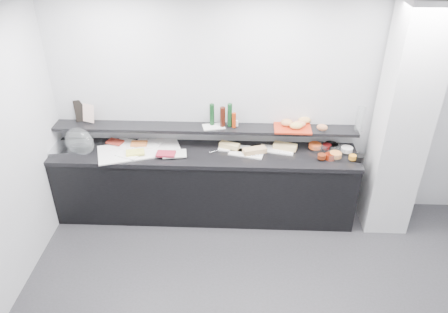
{
  "coord_description": "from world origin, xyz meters",
  "views": [
    {
      "loc": [
        -0.27,
        -2.72,
        3.51
      ],
      "look_at": [
        -0.45,
        1.45,
        1.0
      ],
      "focal_mm": 35.0,
      "sensor_mm": 36.0,
      "label": 1
    }
  ],
  "objects_px": {
    "framed_print": "(84,110)",
    "condiment_tray": "(214,127)",
    "sandwich_plate_mid": "(246,153)",
    "carafe": "(360,119)",
    "cloche_base": "(71,148)",
    "bread_tray": "(292,128)"
  },
  "relations": [
    {
      "from": "bread_tray",
      "to": "carafe",
      "type": "relative_size",
      "value": 1.43
    },
    {
      "from": "cloche_base",
      "to": "carafe",
      "type": "distance_m",
      "value": 3.41
    },
    {
      "from": "cloche_base",
      "to": "condiment_tray",
      "type": "distance_m",
      "value": 1.73
    },
    {
      "from": "sandwich_plate_mid",
      "to": "condiment_tray",
      "type": "xyz_separation_m",
      "value": [
        -0.39,
        0.19,
        0.25
      ]
    },
    {
      "from": "condiment_tray",
      "to": "bread_tray",
      "type": "relative_size",
      "value": 0.59
    },
    {
      "from": "cloche_base",
      "to": "sandwich_plate_mid",
      "type": "distance_m",
      "value": 2.09
    },
    {
      "from": "framed_print",
      "to": "condiment_tray",
      "type": "relative_size",
      "value": 1.02
    },
    {
      "from": "framed_print",
      "to": "cloche_base",
      "type": "bearing_deg",
      "value": -137.16
    },
    {
      "from": "framed_print",
      "to": "bread_tray",
      "type": "relative_size",
      "value": 0.6
    },
    {
      "from": "sandwich_plate_mid",
      "to": "framed_print",
      "type": "relative_size",
      "value": 1.54
    },
    {
      "from": "condiment_tray",
      "to": "bread_tray",
      "type": "xyz_separation_m",
      "value": [
        0.93,
        -0.0,
        0.0
      ]
    },
    {
      "from": "cloche_base",
      "to": "bread_tray",
      "type": "height_order",
      "value": "bread_tray"
    },
    {
      "from": "sandwich_plate_mid",
      "to": "carafe",
      "type": "bearing_deg",
      "value": 20.89
    },
    {
      "from": "sandwich_plate_mid",
      "to": "bread_tray",
      "type": "xyz_separation_m",
      "value": [
        0.54,
        0.18,
        0.25
      ]
    },
    {
      "from": "sandwich_plate_mid",
      "to": "framed_print",
      "type": "height_order",
      "value": "framed_print"
    },
    {
      "from": "sandwich_plate_mid",
      "to": "bread_tray",
      "type": "bearing_deg",
      "value": 32.79
    },
    {
      "from": "cloche_base",
      "to": "framed_print",
      "type": "relative_size",
      "value": 1.89
    },
    {
      "from": "condiment_tray",
      "to": "bread_tray",
      "type": "height_order",
      "value": "bread_tray"
    },
    {
      "from": "cloche_base",
      "to": "condiment_tray",
      "type": "height_order",
      "value": "condiment_tray"
    },
    {
      "from": "bread_tray",
      "to": "framed_print",
      "type": "bearing_deg",
      "value": 178.15
    },
    {
      "from": "framed_print",
      "to": "condiment_tray",
      "type": "bearing_deg",
      "value": -27.71
    },
    {
      "from": "sandwich_plate_mid",
      "to": "condiment_tray",
      "type": "height_order",
      "value": "condiment_tray"
    }
  ]
}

